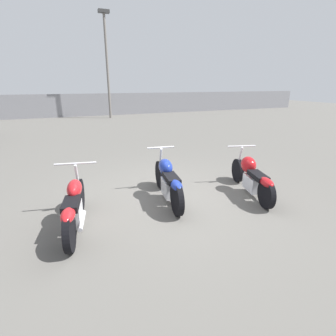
{
  "coord_description": "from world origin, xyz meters",
  "views": [
    {
      "loc": [
        -1.99,
        -4.74,
        2.32
      ],
      "look_at": [
        0.0,
        0.05,
        0.65
      ],
      "focal_mm": 28.0,
      "sensor_mm": 36.0,
      "label": 1
    }
  ],
  "objects_px": {
    "light_pole_left": "(107,56)",
    "motorcycle_slot_0": "(74,206)",
    "motorcycle_slot_1": "(168,180)",
    "motorcycle_slot_2": "(252,176)"
  },
  "relations": [
    {
      "from": "motorcycle_slot_1",
      "to": "motorcycle_slot_2",
      "type": "xyz_separation_m",
      "value": [
        1.81,
        -0.4,
        -0.03
      ]
    },
    {
      "from": "light_pole_left",
      "to": "motorcycle_slot_1",
      "type": "xyz_separation_m",
      "value": [
        -1.53,
        -14.27,
        -3.62
      ]
    },
    {
      "from": "light_pole_left",
      "to": "motorcycle_slot_1",
      "type": "relative_size",
      "value": 3.34
    },
    {
      "from": "motorcycle_slot_1",
      "to": "motorcycle_slot_2",
      "type": "relative_size",
      "value": 1.02
    },
    {
      "from": "motorcycle_slot_1",
      "to": "motorcycle_slot_2",
      "type": "height_order",
      "value": "motorcycle_slot_1"
    },
    {
      "from": "motorcycle_slot_0",
      "to": "motorcycle_slot_1",
      "type": "height_order",
      "value": "motorcycle_slot_1"
    },
    {
      "from": "motorcycle_slot_0",
      "to": "motorcycle_slot_2",
      "type": "bearing_deg",
      "value": 11.62
    },
    {
      "from": "light_pole_left",
      "to": "motorcycle_slot_0",
      "type": "distance_m",
      "value": 15.54
    },
    {
      "from": "light_pole_left",
      "to": "motorcycle_slot_0",
      "type": "relative_size",
      "value": 3.5
    },
    {
      "from": "light_pole_left",
      "to": "motorcycle_slot_0",
      "type": "height_order",
      "value": "light_pole_left"
    }
  ]
}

